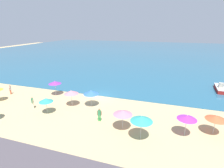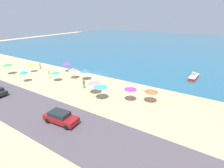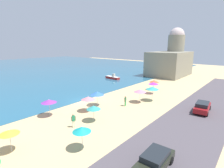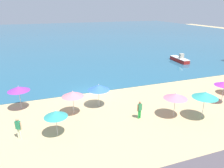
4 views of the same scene
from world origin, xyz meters
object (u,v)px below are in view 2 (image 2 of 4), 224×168
Objects in this scene: beach_umbrella_1 at (130,88)px; beach_umbrella_4 at (94,82)px; beach_umbrella_0 at (73,69)px; bather_0 at (40,65)px; beach_umbrella_3 at (67,63)px; beach_umbrella_9 at (151,91)px; bather_1 at (49,73)px; beach_umbrella_7 at (31,64)px; beach_umbrella_8 at (85,70)px; skiff_nearshore at (194,77)px; beach_umbrella_2 at (23,72)px; beach_umbrella_5 at (100,86)px; beach_umbrella_10 at (7,64)px; bather_2 at (84,83)px; beach_umbrella_6 at (55,72)px; parked_car_1 at (61,117)px.

beach_umbrella_4 is at bearing -172.72° from beach_umbrella_1.
beach_umbrella_0 is 12.44m from bather_0.
beach_umbrella_3 is 23.48m from beach_umbrella_9.
bather_1 is (7.59, -3.28, 0.09)m from bather_0.
beach_umbrella_7 is 14.77m from beach_umbrella_8.
beach_umbrella_8 is at bearing -146.32° from skiff_nearshore.
beach_umbrella_5 is at bearing 6.30° from beach_umbrella_2.
beach_umbrella_10 is at bearing -174.00° from beach_umbrella_1.
beach_umbrella_9 is 23.12m from bather_1.
beach_umbrella_5 reaches higher than bather_2.
beach_umbrella_6 is 0.97× the size of beach_umbrella_7.
beach_umbrella_1 reaches higher than skiff_nearshore.
bather_2 is at bearing -2.42° from beach_umbrella_7.
beach_umbrella_0 reaches higher than bather_0.
beach_umbrella_2 reaches higher than beach_umbrella_9.
bather_0 is at bearing 102.92° from beach_umbrella_7.
beach_umbrella_3 is (2.36, 9.75, 0.12)m from beach_umbrella_2.
beach_umbrella_5 is 1.21× the size of beach_umbrella_6.
beach_umbrella_0 is 26.26m from skiff_nearshore.
beach_umbrella_3 is 1.03× the size of beach_umbrella_8.
beach_umbrella_5 is 12.99m from beach_umbrella_6.
beach_umbrella_4 is 0.51× the size of parked_car_1.
parked_car_1 is at bearing -60.64° from beach_umbrella_8.
beach_umbrella_7 is 1.30× the size of bather_1.
bather_0 is at bearing 156.64° from bather_1.
beach_umbrella_10 reaches higher than beach_umbrella_8.
bather_2 is (2.77, -3.71, -1.14)m from beach_umbrella_8.
beach_umbrella_9 reaches higher than skiff_nearshore.
beach_umbrella_7 reaches higher than bather_1.
beach_umbrella_5 is at bearing -20.68° from bather_2.
beach_umbrella_5 is (10.93, -4.93, 0.28)m from beach_umbrella_0.
beach_umbrella_5 is at bearing 2.48° from beach_umbrella_10.
beach_umbrella_0 is 5.54m from beach_umbrella_3.
beach_umbrella_9 is at bearing 7.74° from beach_umbrella_10.
beach_umbrella_3 is 7.79m from beach_umbrella_8.
beach_umbrella_2 is at bearing -168.58° from beach_umbrella_4.
beach_umbrella_10 reaches higher than beach_umbrella_3.
beach_umbrella_2 is 6.61m from beach_umbrella_7.
parked_car_1 is at bearing -113.94° from beach_umbrella_1.
bather_0 is (-27.69, 3.58, -1.29)m from beach_umbrella_1.
beach_umbrella_8 is (-5.93, 4.55, -0.01)m from beach_umbrella_4.
beach_umbrella_8 is 0.48× the size of skiff_nearshore.
parked_car_1 is (-7.60, -11.75, -1.12)m from beach_umbrella_9.
beach_umbrella_2 is 0.96× the size of beach_umbrella_3.
beach_umbrella_3 is 1.42× the size of bather_1.
beach_umbrella_0 is 2.88m from beach_umbrella_8.
bather_0 is (-7.60, -2.13, -1.31)m from beach_umbrella_3.
skiff_nearshore is at bearing 67.42° from beach_umbrella_1.
beach_umbrella_0 is 0.89× the size of beach_umbrella_5.
beach_umbrella_5 is at bearing -155.01° from beach_umbrella_1.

